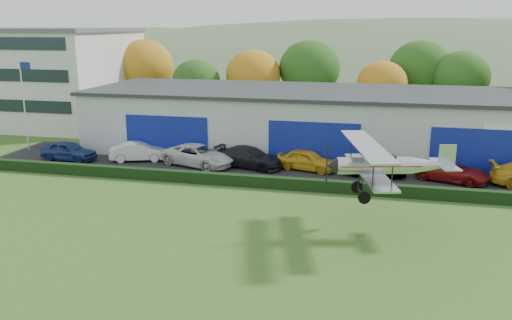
% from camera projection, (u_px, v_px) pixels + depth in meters
% --- Properties ---
extents(ground, '(300.00, 300.00, 0.00)m').
position_uv_depth(ground, '(121.00, 303.00, 20.92)').
color(ground, '#3C621F').
rests_on(ground, ground).
extents(apron, '(48.00, 9.00, 0.05)m').
position_uv_depth(apron, '(285.00, 169.00, 40.07)').
color(apron, black).
rests_on(apron, ground).
extents(hedge, '(46.00, 0.60, 0.80)m').
position_uv_depth(hedge, '(273.00, 182.00, 35.44)').
color(hedge, black).
rests_on(hedge, ground).
extents(hangar, '(40.60, 12.60, 5.30)m').
position_uv_depth(hangar, '(322.00, 121.00, 45.55)').
color(hangar, '#B2B7BC').
rests_on(hangar, ground).
extents(office_block, '(20.60, 15.60, 10.40)m').
position_uv_depth(office_block, '(35.00, 75.00, 58.71)').
color(office_block, silver).
rests_on(office_block, ground).
extents(flagpole, '(1.05, 0.10, 8.00)m').
position_uv_depth(flagpole, '(24.00, 97.00, 44.79)').
color(flagpole, silver).
rests_on(flagpole, ground).
extents(tree_belt, '(75.70, 13.22, 10.12)m').
position_uv_depth(tree_belt, '(297.00, 73.00, 57.64)').
color(tree_belt, '#3D2614').
rests_on(tree_belt, ground).
extents(distant_hills, '(430.00, 196.00, 56.00)m').
position_uv_depth(distant_hills, '(328.00, 106.00, 157.19)').
color(distant_hills, '#4C6642').
rests_on(distant_hills, ground).
extents(car_0, '(4.80, 2.33, 1.58)m').
position_uv_depth(car_0, '(69.00, 151.00, 42.43)').
color(car_0, navy).
rests_on(car_0, apron).
extents(car_1, '(4.81, 2.97, 1.50)m').
position_uv_depth(car_1, '(139.00, 152.00, 42.34)').
color(car_1, silver).
rests_on(car_1, apron).
extents(car_2, '(6.48, 4.52, 1.64)m').
position_uv_depth(car_2, '(199.00, 155.00, 40.86)').
color(car_2, silver).
rests_on(car_2, apron).
extents(car_3, '(5.81, 3.59, 1.57)m').
position_uv_depth(car_3, '(249.00, 157.00, 40.40)').
color(car_3, black).
rests_on(car_3, apron).
extents(car_4, '(4.90, 2.99, 1.56)m').
position_uv_depth(car_4, '(307.00, 160.00, 39.64)').
color(car_4, gold).
rests_on(car_4, apron).
extents(car_5, '(4.36, 1.54, 1.44)m').
position_uv_depth(car_5, '(375.00, 167.00, 37.97)').
color(car_5, gray).
rests_on(car_5, apron).
extents(car_6, '(5.40, 3.78, 1.37)m').
position_uv_depth(car_6, '(452.00, 172.00, 36.82)').
color(car_6, maroon).
rests_on(car_6, apron).
extents(biplane, '(6.87, 7.80, 2.91)m').
position_uv_depth(biplane, '(385.00, 164.00, 27.45)').
color(biplane, silver).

